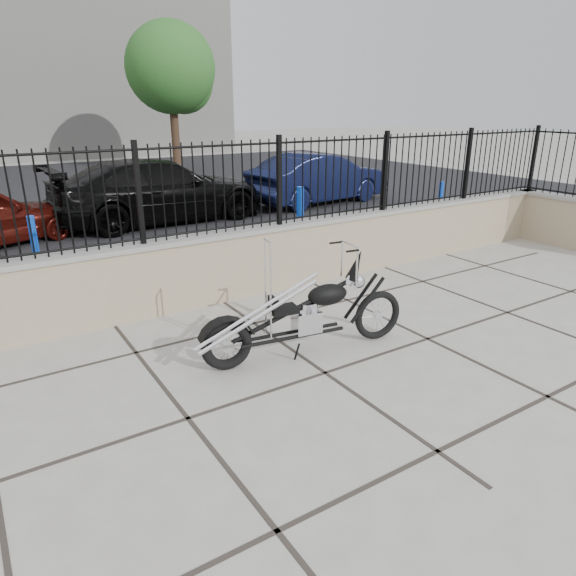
# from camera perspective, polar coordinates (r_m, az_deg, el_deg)

# --- Properties ---
(ground_plane) EXTENTS (90.00, 90.00, 0.00)m
(ground_plane) POSITION_cam_1_polar(r_m,az_deg,el_deg) (5.35, 4.16, -9.41)
(ground_plane) COLOR #99968E
(ground_plane) RESTS_ON ground
(parking_lot) EXTENTS (30.00, 30.00, 0.00)m
(parking_lot) POSITION_cam_1_polar(r_m,az_deg,el_deg) (16.67, -22.76, 9.30)
(parking_lot) COLOR black
(parking_lot) RESTS_ON ground
(retaining_wall) EXTENTS (14.00, 0.36, 0.96)m
(retaining_wall) POSITION_cam_1_polar(r_m,az_deg,el_deg) (7.16, -7.77, 2.32)
(retaining_wall) COLOR gray
(retaining_wall) RESTS_ON ground_plane
(iron_fence) EXTENTS (14.00, 0.08, 1.20)m
(iron_fence) POSITION_cam_1_polar(r_m,az_deg,el_deg) (6.91, -8.18, 10.89)
(iron_fence) COLOR black
(iron_fence) RESTS_ON retaining_wall
(background_building) EXTENTS (22.00, 6.00, 8.00)m
(background_building) POSITION_cam_1_polar(r_m,az_deg,el_deg) (30.38, -29.20, 20.13)
(background_building) COLOR beige
(background_building) RESTS_ON ground_plane
(chopper_motorcycle) EXTENTS (2.31, 0.75, 1.37)m
(chopper_motorcycle) POSITION_cam_1_polar(r_m,az_deg,el_deg) (5.45, 1.70, -0.90)
(chopper_motorcycle) COLOR black
(chopper_motorcycle) RESTS_ON ground_plane
(car_black) EXTENTS (5.03, 2.20, 1.44)m
(car_black) POSITION_cam_1_polar(r_m,az_deg,el_deg) (12.37, -14.00, 10.46)
(car_black) COLOR black
(car_black) RESTS_ON parking_lot
(car_blue) EXTENTS (4.26, 1.92, 1.36)m
(car_blue) POSITION_cam_1_polar(r_m,az_deg,el_deg) (14.36, 3.43, 12.06)
(car_blue) COLOR black
(car_blue) RESTS_ON parking_lot
(bollard_a) EXTENTS (0.13, 0.13, 0.95)m
(bollard_a) POSITION_cam_1_polar(r_m,az_deg,el_deg) (9.17, -26.30, 4.29)
(bollard_a) COLOR #0A25A3
(bollard_a) RESTS_ON ground_plane
(bollard_b) EXTENTS (0.15, 0.15, 1.14)m
(bollard_b) POSITION_cam_1_polar(r_m,az_deg,el_deg) (9.87, 1.35, 7.91)
(bollard_b) COLOR #0C2CB8
(bollard_b) RESTS_ON ground_plane
(bollard_c) EXTENTS (0.12, 0.12, 0.89)m
(bollard_c) POSITION_cam_1_polar(r_m,az_deg,el_deg) (12.78, 16.55, 9.27)
(bollard_c) COLOR #0B2EB2
(bollard_c) RESTS_ON ground_plane
(tree_right) EXTENTS (3.44, 3.44, 5.80)m
(tree_right) POSITION_cam_1_polar(r_m,az_deg,el_deg) (22.00, -12.96, 23.16)
(tree_right) COLOR #382619
(tree_right) RESTS_ON ground_plane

